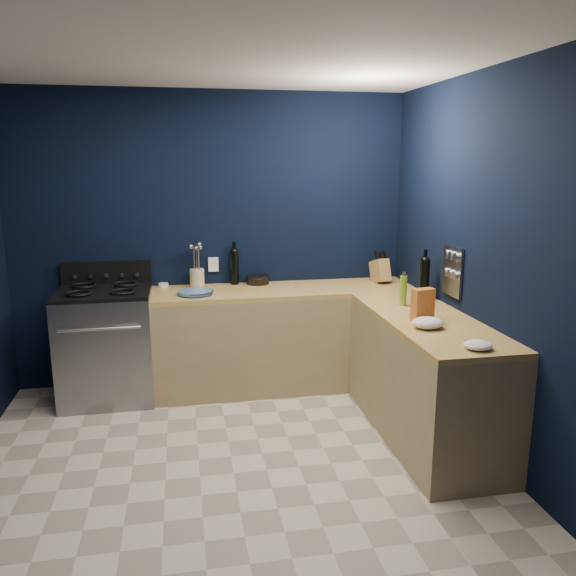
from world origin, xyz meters
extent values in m
cube|color=beige|center=(0.00, 0.00, -0.01)|extent=(3.50, 3.50, 0.02)
cube|color=silver|center=(0.00, 0.00, 2.61)|extent=(3.50, 3.50, 0.02)
cube|color=black|center=(0.00, 1.76, 1.30)|extent=(3.50, 0.02, 2.60)
cube|color=black|center=(1.76, 0.00, 1.30)|extent=(0.02, 3.50, 2.60)
cube|color=black|center=(0.00, -1.76, 1.30)|extent=(3.50, 0.02, 2.60)
cube|color=#9E885A|center=(0.60, 1.44, 0.43)|extent=(2.30, 0.63, 0.86)
cube|color=olive|center=(0.60, 1.44, 0.88)|extent=(2.30, 0.63, 0.04)
cube|color=#9E885A|center=(1.44, 0.29, 0.43)|extent=(0.63, 1.67, 0.86)
cube|color=olive|center=(1.44, 0.29, 0.88)|extent=(0.63, 1.67, 0.04)
cube|color=gray|center=(-0.93, 1.42, 0.46)|extent=(0.76, 0.66, 0.92)
cube|color=black|center=(-0.93, 1.10, 0.45)|extent=(0.59, 0.02, 0.42)
cube|color=black|center=(-0.93, 1.42, 0.94)|extent=(0.76, 0.66, 0.03)
cube|color=black|center=(-0.93, 1.72, 1.04)|extent=(0.76, 0.06, 0.20)
cube|color=gray|center=(1.74, 0.55, 1.18)|extent=(0.02, 0.28, 0.38)
cube|color=white|center=(0.00, 1.74, 1.08)|extent=(0.09, 0.02, 0.13)
cylinder|color=teal|center=(-0.18, 1.33, 0.92)|extent=(0.32, 0.32, 0.04)
cylinder|color=white|center=(-0.45, 1.69, 0.92)|extent=(0.09, 0.09, 0.03)
cylinder|color=#F3E9BC|center=(-0.15, 1.64, 0.98)|extent=(0.16, 0.16, 0.16)
cylinder|color=black|center=(0.19, 1.69, 1.05)|extent=(0.10, 0.10, 0.31)
cylinder|color=black|center=(0.39, 1.67, 0.94)|extent=(0.26, 0.26, 0.08)
cube|color=olive|center=(1.51, 1.52, 1.00)|extent=(0.15, 0.26, 0.26)
cylinder|color=black|center=(1.63, 0.82, 1.06)|extent=(0.10, 0.10, 0.33)
cylinder|color=olive|center=(1.39, 0.67, 1.02)|extent=(0.07, 0.07, 0.23)
cylinder|color=olive|center=(1.53, 0.52, 0.95)|extent=(0.05, 0.05, 0.10)
cylinder|color=olive|center=(1.56, 0.57, 0.95)|extent=(0.06, 0.06, 0.10)
cube|color=#AA1217|center=(1.36, 0.23, 1.01)|extent=(0.17, 0.11, 0.23)
ellipsoid|color=white|center=(1.32, 0.05, 0.94)|extent=(0.21, 0.18, 0.07)
ellipsoid|color=white|center=(1.43, -0.41, 0.93)|extent=(0.22, 0.21, 0.05)
camera|label=1|loc=(-0.27, -3.37, 1.99)|focal=35.46mm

